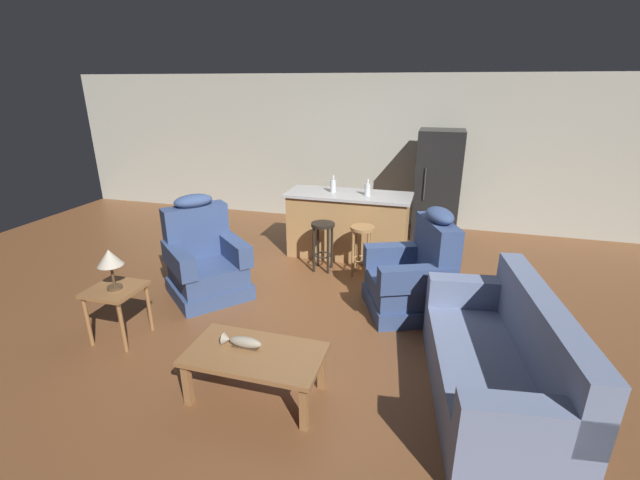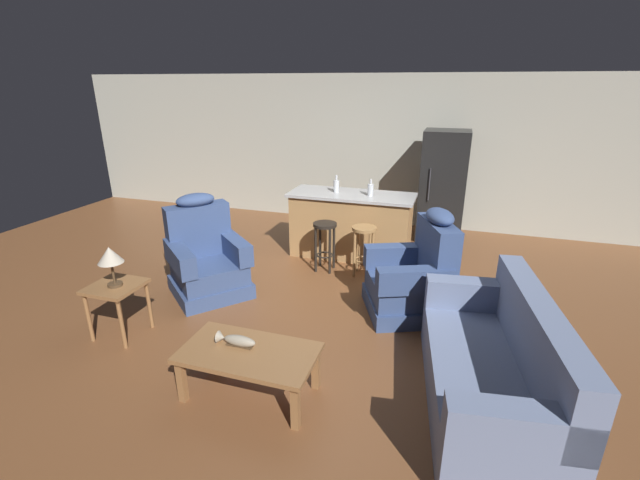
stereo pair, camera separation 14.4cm
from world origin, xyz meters
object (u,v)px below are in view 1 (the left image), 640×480
(couch, at_px, (499,366))
(bottle_tall_green, at_px, (367,189))
(bar_stool_left, at_px, (323,238))
(refrigerator, at_px, (437,185))
(coffee_table, at_px, (255,358))
(fish_figurine, at_px, (242,342))
(recliner_near_lamp, at_px, (205,261))
(recliner_near_island, at_px, (415,276))
(bar_stool_right, at_px, (362,242))
(table_lamp, at_px, (110,260))
(bottle_short_amber, at_px, (333,186))
(end_table, at_px, (116,297))
(kitchen_island, at_px, (348,225))

(couch, height_order, bottle_tall_green, bottle_tall_green)
(bar_stool_left, xyz_separation_m, refrigerator, (1.42, 1.83, 0.41))
(coffee_table, relative_size, bar_stool_left, 1.62)
(fish_figurine, relative_size, bottle_tall_green, 1.43)
(fish_figurine, bearing_deg, refrigerator, 72.32)
(bar_stool_left, bearing_deg, couch, -46.25)
(coffee_table, relative_size, recliner_near_lamp, 0.92)
(coffee_table, bearing_deg, recliner_near_lamp, 131.02)
(recliner_near_island, distance_m, refrigerator, 2.67)
(bar_stool_right, bearing_deg, table_lamp, -132.82)
(couch, relative_size, refrigerator, 1.14)
(bar_stool_right, relative_size, bottle_short_amber, 2.72)
(recliner_near_island, bearing_deg, refrigerator, -115.76)
(end_table, bearing_deg, recliner_near_island, 26.27)
(recliner_near_island, bearing_deg, kitchen_island, -75.78)
(end_table, height_order, bottle_short_amber, bottle_short_amber)
(recliner_near_island, height_order, refrigerator, refrigerator)
(end_table, bearing_deg, fish_figurine, -13.68)
(fish_figurine, relative_size, table_lamp, 0.83)
(recliner_near_lamp, height_order, bar_stool_left, recliner_near_lamp)
(table_lamp, xyz_separation_m, bar_stool_right, (2.03, 2.19, -0.40))
(recliner_near_island, height_order, table_lamp, recliner_near_island)
(coffee_table, height_order, bottle_tall_green, bottle_tall_green)
(coffee_table, bearing_deg, bar_stool_right, 81.65)
(fish_figurine, distance_m, end_table, 1.58)
(recliner_near_lamp, xyz_separation_m, recliner_near_island, (2.47, 0.25, 0.00))
(end_table, xyz_separation_m, bottle_short_amber, (1.49, 2.82, 0.58))
(recliner_near_lamp, relative_size, bottle_tall_green, 5.06)
(end_table, xyz_separation_m, bottle_tall_green, (2.00, 2.77, 0.58))
(bar_stool_right, bearing_deg, recliner_near_lamp, -148.71)
(fish_figurine, bearing_deg, table_lamp, 166.69)
(coffee_table, relative_size, end_table, 1.96)
(recliner_near_island, relative_size, end_table, 2.14)
(recliner_near_island, xyz_separation_m, kitchen_island, (-1.08, 1.43, 0.06))
(refrigerator, bearing_deg, end_table, -126.21)
(recliner_near_island, xyz_separation_m, bottle_short_amber, (-1.31, 1.44, 0.62))
(bar_stool_right, xyz_separation_m, refrigerator, (0.88, 1.83, 0.41))
(coffee_table, distance_m, recliner_near_island, 2.13)
(recliner_near_island, xyz_separation_m, end_table, (-2.80, -1.38, 0.04))
(table_lamp, bearing_deg, bottle_tall_green, 54.62)
(couch, height_order, table_lamp, table_lamp)
(couch, xyz_separation_m, bar_stool_right, (-1.51, 2.13, 0.13))
(recliner_near_island, xyz_separation_m, bar_stool_left, (-1.28, 0.80, 0.05))
(recliner_near_island, bearing_deg, end_table, 3.48)
(coffee_table, xyz_separation_m, couch, (1.89, 0.46, -0.02))
(end_table, bearing_deg, bottle_short_amber, 62.22)
(kitchen_island, xyz_separation_m, refrigerator, (1.21, 1.20, 0.40))
(recliner_near_island, relative_size, bar_stool_left, 1.76)
(fish_figurine, xyz_separation_m, refrigerator, (1.40, 4.38, 0.42))
(couch, bearing_deg, end_table, -7.38)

